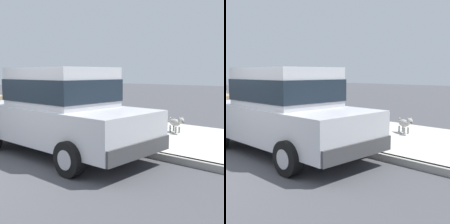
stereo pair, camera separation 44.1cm
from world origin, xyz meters
TOP-DOWN VIEW (x-y plane):
  - curb at (3.20, 0.00)m, footprint 0.16×64.00m
  - sidewalk at (5.00, 0.00)m, footprint 3.60×64.00m
  - car_silver_sedan at (2.12, 0.43)m, footprint 2.06×4.61m
  - dog_grey at (5.36, -0.64)m, footprint 0.40×0.70m
  - fire_hydrant at (3.65, 1.44)m, footprint 0.34×0.24m

SIDE VIEW (x-z plane):
  - curb at x=3.20m, z-range 0.00..0.14m
  - sidewalk at x=5.00m, z-range 0.00..0.14m
  - dog_grey at x=5.36m, z-range 0.18..0.67m
  - fire_hydrant at x=3.65m, z-range 0.11..0.84m
  - car_silver_sedan at x=2.12m, z-range 0.02..1.94m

